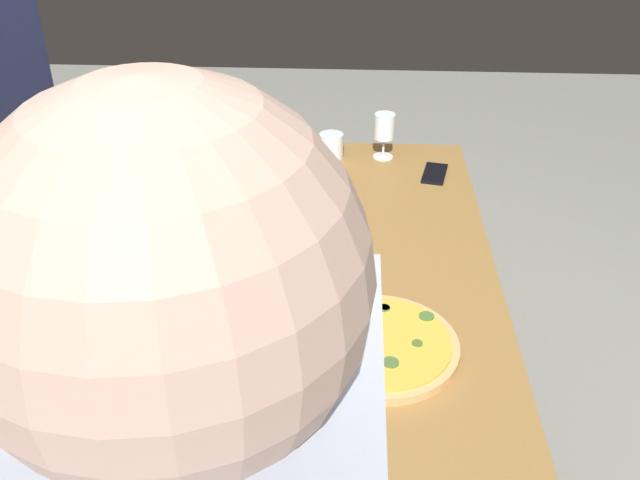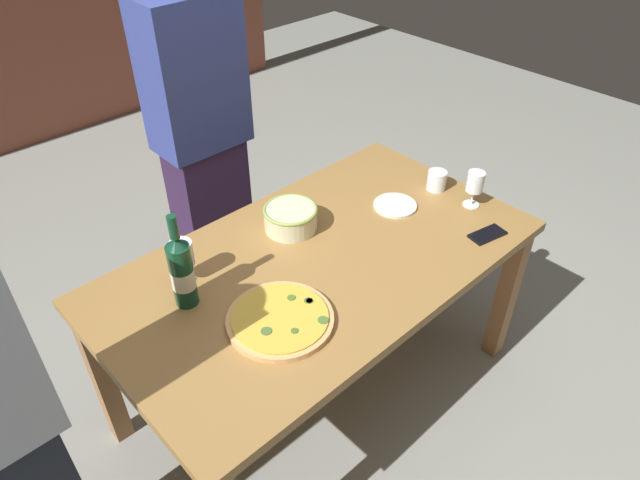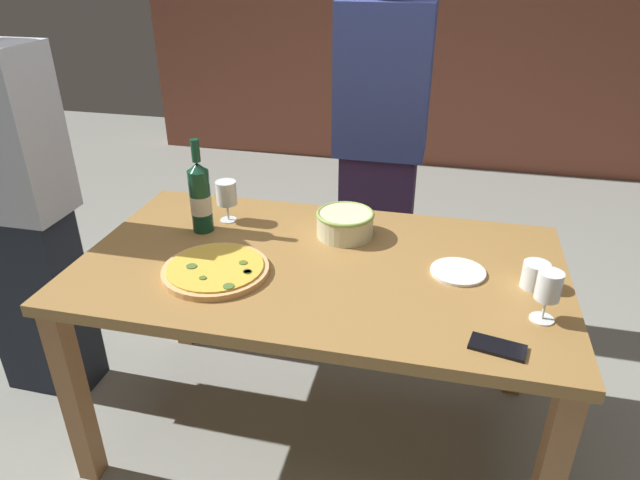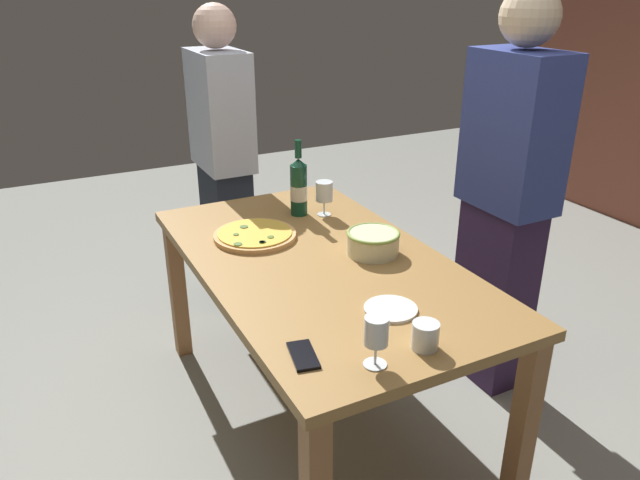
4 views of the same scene
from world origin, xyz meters
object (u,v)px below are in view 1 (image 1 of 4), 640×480
dining_table (320,297)px  cell_phone (435,174)px  wine_glass_by_bottle (191,334)px  wine_glass_near_pizza (384,128)px  pizza (380,345)px  serving_bowl (240,239)px  cup_amber (332,146)px  side_plate (318,186)px  wine_bottle (234,346)px

dining_table → cell_phone: size_ratio=11.11×
wine_glass_by_bottle → wine_glass_near_pizza: bearing=-20.4°
pizza → cell_phone: size_ratio=2.39×
serving_bowl → cell_phone: 0.75m
wine_glass_by_bottle → cup_amber: bearing=-12.2°
serving_bowl → side_plate: bearing=-24.0°
cell_phone → side_plate: bearing=-151.9°
dining_table → wine_glass_near_pizza: wine_glass_near_pizza is taller
serving_bowl → wine_bottle: bearing=-171.6°
serving_bowl → side_plate: 0.45m
dining_table → wine_glass_by_bottle: 0.52m
wine_glass_near_pizza → cell_phone: bearing=-128.1°
wine_glass_near_pizza → side_plate: size_ratio=0.87×
cup_amber → wine_glass_near_pizza: bearing=-87.6°
wine_glass_near_pizza → wine_glass_by_bottle: wine_glass_by_bottle is taller
cup_amber → dining_table: bearing=179.9°
serving_bowl → wine_glass_near_pizza: wine_glass_near_pizza is taller
pizza → wine_bottle: wine_bottle is taller
cup_amber → cell_phone: bearing=-109.7°
pizza → cup_amber: bearing=8.3°
side_plate → wine_glass_near_pizza: bearing=-41.3°
pizza → wine_glass_near_pizza: bearing=-1.7°
dining_table → wine_glass_by_bottle: bearing=150.6°
dining_table → side_plate: 0.46m
serving_bowl → cup_amber: size_ratio=2.53×
dining_table → wine_glass_near_pizza: bearing=-14.4°
dining_table → wine_glass_by_bottle: size_ratio=10.08×
dining_table → pizza: pizza is taller
pizza → cup_amber: cup_amber is taller
serving_bowl → cup_amber: serving_bowl is taller
wine_bottle → cup_amber: 1.16m
wine_bottle → side_plate: 0.94m
dining_table → wine_glass_near_pizza: size_ratio=10.40×
side_plate → cell_phone: 0.38m
pizza → dining_table: bearing=25.2°
wine_bottle → wine_glass_by_bottle: bearing=59.0°
wine_glass_by_bottle → cell_phone: 1.13m
wine_bottle → serving_bowl: bearing=8.4°
wine_bottle → cell_phone: bearing=-24.7°
cup_amber → pizza: bearing=-171.7°
dining_table → cup_amber: bearing=-0.1°
serving_bowl → wine_glass_near_pizza: size_ratio=1.36×
pizza → serving_bowl: 0.50m
dining_table → wine_glass_by_bottle: wine_glass_by_bottle is taller
wine_bottle → cell_phone: size_ratio=2.41×
wine_bottle → wine_glass_near_pizza: wine_bottle is taller
wine_glass_near_pizza → wine_glass_by_bottle: bearing=159.6°
wine_glass_by_bottle → cell_phone: wine_glass_by_bottle is taller
side_plate → cell_phone: size_ratio=1.23×
pizza → wine_glass_by_bottle: (-0.10, 0.38, 0.10)m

